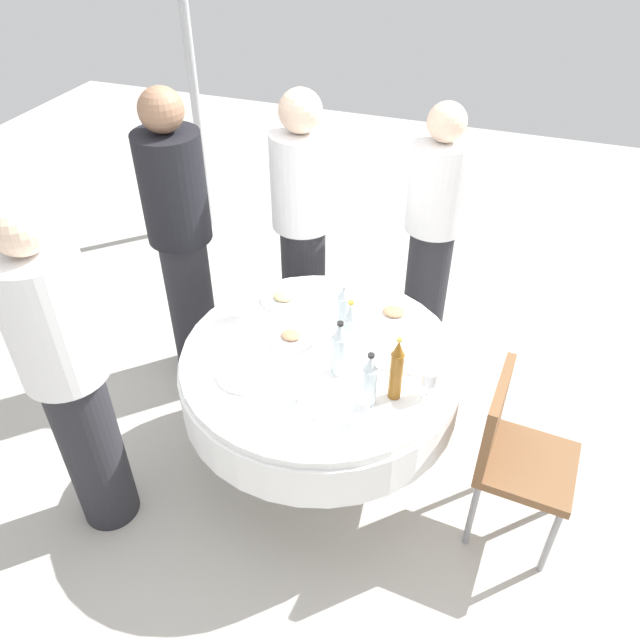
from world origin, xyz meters
name	(u,v)px	position (x,y,z in m)	size (l,w,h in m)	color
ground_plane	(320,459)	(0.00, 0.00, 0.00)	(10.00, 10.00, 0.00)	#B7B2A8
dining_table	(320,377)	(0.00, 0.00, 0.59)	(1.30, 1.30, 0.74)	white
bottle_clear_right	(343,314)	(-0.06, -0.14, 0.88)	(0.06, 0.06, 0.30)	silver
bottle_clear_west	(350,331)	(-0.13, -0.03, 0.88)	(0.07, 0.07, 0.30)	silver
bottle_amber_near	(396,370)	(-0.39, 0.15, 0.89)	(0.06, 0.06, 0.31)	#8C5619
bottle_clear_left	(370,380)	(-0.29, 0.22, 0.86)	(0.06, 0.06, 0.26)	silver
bottle_clear_south	(340,350)	(-0.12, 0.09, 0.87)	(0.07, 0.07, 0.28)	silver
wine_glass_left	(429,378)	(-0.52, 0.10, 0.84)	(0.07, 0.07, 0.14)	white
wine_glass_south	(303,384)	(-0.03, 0.30, 0.83)	(0.07, 0.07, 0.13)	white
wine_glass_front	(368,316)	(-0.16, -0.21, 0.84)	(0.07, 0.07, 0.14)	white
wine_glass_east	(361,405)	(-0.29, 0.34, 0.84)	(0.07, 0.07, 0.13)	white
wine_glass_far	(243,301)	(0.44, -0.14, 0.83)	(0.07, 0.07, 0.14)	white
plate_far	(245,373)	(0.26, 0.24, 0.75)	(0.26, 0.26, 0.02)	white
plate_outer	(394,314)	(-0.25, -0.38, 0.75)	(0.24, 0.24, 0.04)	white
plate_north	(291,337)	(0.16, -0.05, 0.75)	(0.21, 0.21, 0.04)	white
plate_mid	(284,299)	(0.31, -0.32, 0.75)	(0.23, 0.23, 0.04)	white
knife_west	(336,301)	(0.06, -0.40, 0.74)	(0.18, 0.02, 0.01)	silver
folded_napkin	(401,360)	(-0.36, -0.06, 0.75)	(0.15, 0.15, 0.02)	white
person_right	(433,229)	(-0.28, -1.19, 0.80)	(0.34, 0.34, 1.54)	#26262B
person_west	(303,227)	(0.41, -0.86, 0.86)	(0.34, 0.34, 1.63)	#26262B
person_near	(181,238)	(0.96, -0.47, 0.90)	(0.34, 0.34, 1.70)	#26262B
person_left	(69,377)	(0.86, 0.63, 0.88)	(0.34, 0.34, 1.67)	#26262B
chair_front	(512,448)	(-0.91, 0.07, 0.52)	(0.43, 0.43, 0.87)	brown
tent_pole_main	(193,80)	(1.72, -2.08, 1.19)	(0.07, 0.07, 2.37)	#B2B5B7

